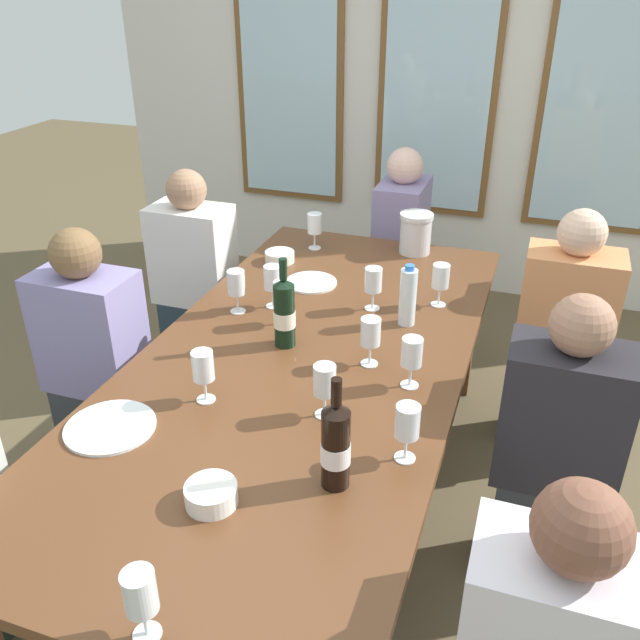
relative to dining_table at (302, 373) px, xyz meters
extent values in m
plane|color=brown|center=(0.00, 0.00, -0.68)|extent=(12.00, 12.00, 0.00)
cube|color=silver|center=(0.00, 2.39, 0.77)|extent=(4.30, 0.06, 2.90)
cube|color=brown|center=(-0.95, 2.34, 0.77)|extent=(0.72, 0.03, 1.88)
cube|color=silver|center=(-0.95, 2.32, 0.77)|extent=(0.64, 0.01, 1.80)
cube|color=brown|center=(0.00, 2.34, 0.77)|extent=(0.72, 0.03, 1.88)
cube|color=silver|center=(0.00, 2.32, 0.77)|extent=(0.64, 0.01, 1.80)
cube|color=brown|center=(0.95, 2.34, 0.77)|extent=(0.72, 0.03, 1.88)
cube|color=silver|center=(0.95, 2.32, 0.77)|extent=(0.64, 0.01, 1.80)
cube|color=brown|center=(0.00, 0.00, 0.04)|extent=(1.10, 2.37, 0.04)
cube|color=brown|center=(-0.45, 1.09, -0.33)|extent=(0.07, 0.07, 0.70)
cube|color=brown|center=(0.45, 1.09, -0.33)|extent=(0.07, 0.07, 0.70)
cylinder|color=white|center=(-0.39, -0.56, 0.07)|extent=(0.27, 0.27, 0.01)
cylinder|color=white|center=(-0.17, 0.58, 0.07)|extent=(0.22, 0.22, 0.01)
cylinder|color=silver|center=(0.17, 1.07, 0.15)|extent=(0.14, 0.14, 0.17)
cylinder|color=silver|center=(0.17, 1.07, 0.24)|extent=(0.16, 0.16, 0.02)
cylinder|color=black|center=(0.30, -0.57, 0.18)|extent=(0.07, 0.07, 0.23)
cone|color=black|center=(0.30, -0.57, 0.30)|extent=(0.07, 0.07, 0.02)
cylinder|color=black|center=(0.30, -0.57, 0.35)|extent=(0.03, 0.03, 0.08)
cylinder|color=white|center=(0.30, -0.57, 0.17)|extent=(0.08, 0.08, 0.06)
cylinder|color=black|center=(-0.09, 0.07, 0.18)|extent=(0.08, 0.08, 0.23)
cone|color=black|center=(-0.09, 0.07, 0.31)|extent=(0.08, 0.08, 0.02)
cylinder|color=black|center=(-0.09, 0.07, 0.36)|extent=(0.03, 0.03, 0.08)
cylinder|color=white|center=(-0.09, 0.07, 0.17)|extent=(0.08, 0.08, 0.06)
cylinder|color=white|center=(0.03, -0.74, 0.09)|extent=(0.13, 0.13, 0.05)
cylinder|color=white|center=(-0.39, 0.76, 0.09)|extent=(0.13, 0.13, 0.05)
cylinder|color=white|center=(0.29, 0.36, 0.17)|extent=(0.06, 0.06, 0.22)
cylinder|color=blue|center=(0.29, 0.36, 0.29)|extent=(0.04, 0.04, 0.02)
cylinder|color=white|center=(0.39, -0.05, 0.06)|extent=(0.06, 0.06, 0.00)
cylinder|color=white|center=(0.39, -0.05, 0.10)|extent=(0.01, 0.01, 0.07)
cylinder|color=white|center=(0.39, -0.05, 0.19)|extent=(0.07, 0.07, 0.09)
cylinder|color=white|center=(0.23, 0.04, 0.06)|extent=(0.06, 0.06, 0.00)
cylinder|color=white|center=(0.23, 0.04, 0.10)|extent=(0.01, 0.01, 0.07)
cylinder|color=white|center=(0.23, 0.04, 0.19)|extent=(0.07, 0.07, 0.09)
cylinder|color=white|center=(-0.15, 0.21, 0.06)|extent=(0.06, 0.06, 0.00)
cylinder|color=white|center=(-0.15, 0.21, 0.10)|extent=(0.01, 0.01, 0.07)
cylinder|color=white|center=(-0.15, 0.21, 0.19)|extent=(0.07, 0.07, 0.09)
cylinder|color=maroon|center=(-0.15, 0.21, 0.16)|extent=(0.06, 0.06, 0.03)
cylinder|color=white|center=(-0.29, 0.96, 0.06)|extent=(0.06, 0.06, 0.00)
cylinder|color=white|center=(-0.29, 0.96, 0.10)|extent=(0.01, 0.01, 0.07)
cylinder|color=white|center=(-0.29, 0.96, 0.19)|extent=(0.07, 0.07, 0.09)
cylinder|color=white|center=(-0.36, 0.24, 0.06)|extent=(0.06, 0.06, 0.00)
cylinder|color=white|center=(-0.36, 0.24, 0.10)|extent=(0.01, 0.01, 0.07)
cylinder|color=white|center=(-0.36, 0.24, 0.19)|extent=(0.07, 0.07, 0.09)
cylinder|color=white|center=(-0.24, 0.33, 0.06)|extent=(0.06, 0.06, 0.00)
cylinder|color=white|center=(-0.24, 0.33, 0.10)|extent=(0.01, 0.01, 0.07)
cylinder|color=white|center=(-0.24, 0.33, 0.19)|extent=(0.07, 0.07, 0.09)
cylinder|color=white|center=(0.08, -1.12, 0.06)|extent=(0.06, 0.06, 0.00)
cylinder|color=white|center=(0.08, -1.12, 0.10)|extent=(0.01, 0.01, 0.07)
cylinder|color=white|center=(0.08, -1.12, 0.19)|extent=(0.07, 0.07, 0.09)
cylinder|color=white|center=(0.37, 0.56, 0.06)|extent=(0.06, 0.06, 0.00)
cylinder|color=white|center=(0.37, 0.56, 0.10)|extent=(0.01, 0.01, 0.07)
cylinder|color=white|center=(0.37, 0.56, 0.19)|extent=(0.07, 0.07, 0.09)
cylinder|color=#590C19|center=(0.37, 0.56, 0.16)|extent=(0.06, 0.06, 0.03)
cylinder|color=white|center=(0.13, 0.44, 0.06)|extent=(0.06, 0.06, 0.00)
cylinder|color=white|center=(0.13, 0.44, 0.10)|extent=(0.01, 0.01, 0.07)
cylinder|color=white|center=(0.13, 0.44, 0.19)|extent=(0.07, 0.07, 0.09)
cylinder|color=white|center=(0.18, -0.29, 0.06)|extent=(0.06, 0.06, 0.00)
cylinder|color=white|center=(0.18, -0.29, 0.10)|extent=(0.01, 0.01, 0.07)
cylinder|color=white|center=(0.18, -0.29, 0.19)|extent=(0.07, 0.07, 0.09)
cylinder|color=maroon|center=(0.18, -0.29, 0.16)|extent=(0.06, 0.06, 0.03)
cylinder|color=white|center=(-0.19, -0.34, 0.06)|extent=(0.06, 0.06, 0.00)
cylinder|color=white|center=(-0.19, -0.34, 0.10)|extent=(0.01, 0.01, 0.07)
cylinder|color=white|center=(-0.19, -0.34, 0.19)|extent=(0.07, 0.07, 0.09)
cylinder|color=maroon|center=(-0.19, -0.34, 0.16)|extent=(0.06, 0.06, 0.03)
cylinder|color=white|center=(0.46, -0.41, 0.06)|extent=(0.06, 0.06, 0.00)
cylinder|color=white|center=(0.46, -0.41, 0.10)|extent=(0.01, 0.01, 0.07)
cylinder|color=white|center=(0.46, -0.41, 0.19)|extent=(0.07, 0.07, 0.09)
cylinder|color=maroon|center=(0.46, -0.41, 0.16)|extent=(0.06, 0.06, 0.03)
cube|color=#263843|center=(-0.87, 0.80, -0.45)|extent=(0.32, 0.24, 0.45)
cube|color=white|center=(-0.87, 0.80, 0.01)|extent=(0.38, 0.24, 0.48)
sphere|color=#A07557|center=(-0.87, 0.80, 0.34)|extent=(0.19, 0.19, 0.19)
cube|color=#262F3D|center=(0.87, 0.81, -0.45)|extent=(0.32, 0.24, 0.45)
cube|color=#DE8A55|center=(0.87, 0.81, 0.01)|extent=(0.38, 0.24, 0.48)
sphere|color=beige|center=(0.87, 0.81, 0.34)|extent=(0.19, 0.19, 0.19)
cube|color=#33373C|center=(-0.87, -0.01, -0.45)|extent=(0.32, 0.24, 0.45)
cube|color=#857CB4|center=(-0.87, -0.01, 0.01)|extent=(0.38, 0.24, 0.48)
sphere|color=brown|center=(-0.87, -0.01, 0.34)|extent=(0.19, 0.19, 0.19)
cube|color=#2E3336|center=(0.87, 0.01, -0.45)|extent=(0.32, 0.24, 0.45)
cube|color=#252329|center=(0.87, 0.01, 0.01)|extent=(0.38, 0.24, 0.48)
sphere|color=#9C6F56|center=(0.87, 0.01, 0.34)|extent=(0.19, 0.19, 0.19)
sphere|color=brown|center=(0.87, -0.82, 0.34)|extent=(0.19, 0.19, 0.19)
cube|color=#352F3C|center=(0.00, 1.54, -0.45)|extent=(0.24, 0.32, 0.45)
cube|color=#887BA9|center=(0.00, 1.54, 0.01)|extent=(0.24, 0.38, 0.48)
sphere|color=beige|center=(0.00, 1.54, 0.34)|extent=(0.19, 0.19, 0.19)
camera|label=1|loc=(0.71, -1.85, 1.27)|focal=37.60mm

